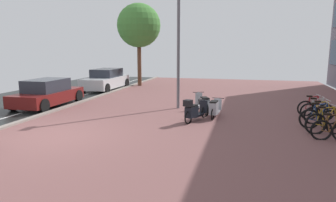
{
  "coord_description": "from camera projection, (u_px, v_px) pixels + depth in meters",
  "views": [
    {
      "loc": [
        5.98,
        -8.32,
        2.85
      ],
      "look_at": [
        3.5,
        1.31,
        1.1
      ],
      "focal_mm": 32.45,
      "sensor_mm": 36.0,
      "label": 1
    }
  ],
  "objects": [
    {
      "name": "bicycle_rack_00",
      "position": [
        332.0,
        130.0,
        9.44
      ],
      "size": [
        1.31,
        0.48,
        0.93
      ],
      "color": "black",
      "rests_on": "ground"
    },
    {
      "name": "bicycle_rack_05",
      "position": [
        313.0,
        108.0,
        12.84
      ],
      "size": [
        1.27,
        0.48,
        0.94
      ],
      "color": "black",
      "rests_on": "ground"
    },
    {
      "name": "ground",
      "position": [
        94.0,
        140.0,
        9.55
      ],
      "size": [
        21.0,
        40.0,
        0.13
      ],
      "color": "black"
    },
    {
      "name": "parked_car_far",
      "position": [
        106.0,
        80.0,
        21.02
      ],
      "size": [
        1.9,
        4.29,
        1.41
      ],
      "color": "silver",
      "rests_on": "ground"
    },
    {
      "name": "parked_car_near",
      "position": [
        47.0,
        93.0,
        15.01
      ],
      "size": [
        1.83,
        3.93,
        1.33
      ],
      "color": "maroon",
      "rests_on": "ground"
    },
    {
      "name": "bicycle_rack_01",
      "position": [
        326.0,
        124.0,
        10.12
      ],
      "size": [
        1.42,
        0.47,
        1.02
      ],
      "color": "black",
      "rests_on": "ground"
    },
    {
      "name": "bicycle_rack_02",
      "position": [
        320.0,
        119.0,
        10.82
      ],
      "size": [
        1.41,
        0.48,
        1.01
      ],
      "color": "black",
      "rests_on": "ground"
    },
    {
      "name": "scooter_near",
      "position": [
        203.0,
        104.0,
        13.4
      ],
      "size": [
        0.92,
        1.73,
        0.86
      ],
      "color": "black",
      "rests_on": "ground"
    },
    {
      "name": "scooter_mid",
      "position": [
        194.0,
        111.0,
        11.83
      ],
      "size": [
        0.88,
        1.72,
        0.95
      ],
      "color": "black",
      "rests_on": "ground"
    },
    {
      "name": "lamp_post",
      "position": [
        178.0,
        42.0,
        14.0
      ],
      "size": [
        0.2,
        0.52,
        5.62
      ],
      "color": "slate",
      "rests_on": "ground"
    },
    {
      "name": "bicycle_rack_03",
      "position": [
        321.0,
        115.0,
        11.46
      ],
      "size": [
        1.32,
        0.48,
        0.97
      ],
      "color": "black",
      "rests_on": "ground"
    },
    {
      "name": "bicycle_rack_04",
      "position": [
        317.0,
        111.0,
        12.15
      ],
      "size": [
        1.3,
        0.48,
        0.96
      ],
      "color": "black",
      "rests_on": "ground"
    },
    {
      "name": "scooter_far",
      "position": [
        215.0,
        108.0,
        12.47
      ],
      "size": [
        0.52,
        1.72,
        0.77
      ],
      "color": "black",
      "rests_on": "ground"
    },
    {
      "name": "street_tree",
      "position": [
        139.0,
        26.0,
        22.45
      ],
      "size": [
        3.22,
        3.22,
        6.1
      ],
      "color": "brown",
      "rests_on": "ground"
    }
  ]
}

